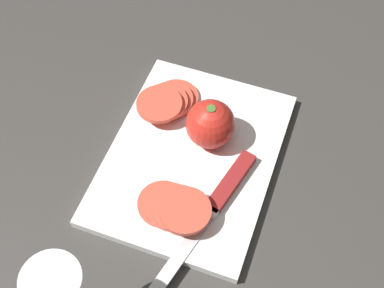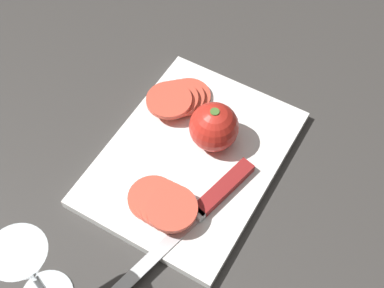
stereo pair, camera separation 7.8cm
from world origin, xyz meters
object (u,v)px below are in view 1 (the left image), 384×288
tomato_slice_stack_near (174,207)px  tomato_slice_stack_far (168,101)px  knife (222,195)px  whole_tomato (210,125)px

tomato_slice_stack_near → tomato_slice_stack_far: (-0.17, -0.08, 0.00)m
tomato_slice_stack_near → knife: bearing=128.5°
whole_tomato → knife: bearing=28.5°
whole_tomato → tomato_slice_stack_far: (-0.04, -0.08, -0.02)m
tomato_slice_stack_near → tomato_slice_stack_far: bearing=-156.2°
whole_tomato → tomato_slice_stack_far: whole_tomato is taller
tomato_slice_stack_far → knife: bearing=45.8°
whole_tomato → knife: 0.11m
whole_tomato → knife: whole_tomato is taller
knife → whole_tomato: bearing=-138.0°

